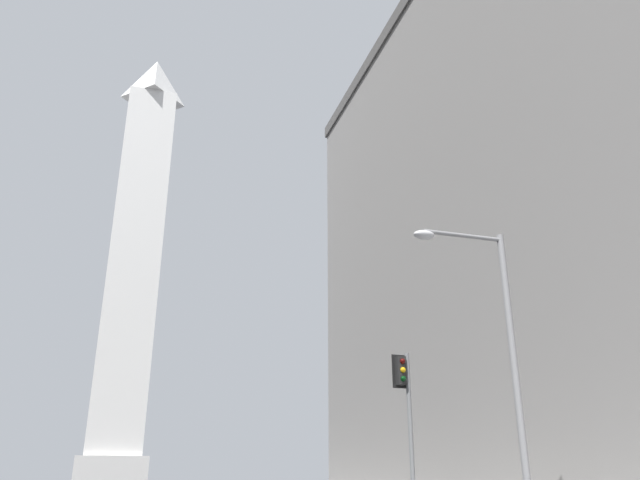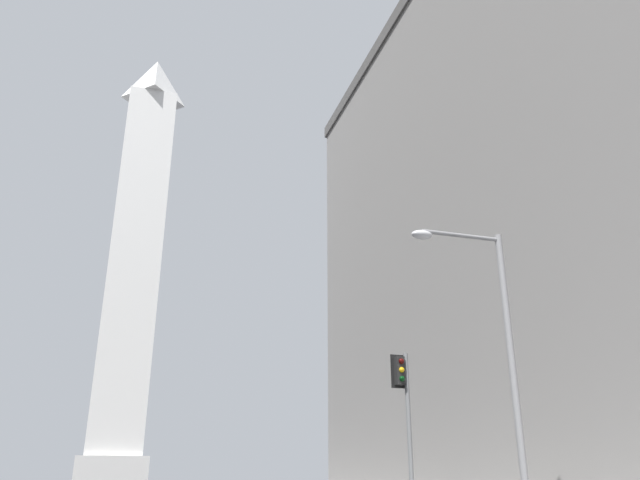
% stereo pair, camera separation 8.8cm
% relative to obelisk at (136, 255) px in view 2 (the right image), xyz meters
% --- Properties ---
extents(obelisk, '(9.18, 9.18, 68.31)m').
position_rel_obelisk_xyz_m(obelisk, '(0.00, 0.00, 0.00)').
color(obelisk, silver).
rests_on(obelisk, ground_plane).
extents(traffic_light_mid_right, '(0.79, 0.51, 6.22)m').
position_rel_obelisk_xyz_m(traffic_light_mid_right, '(11.36, -70.14, -28.98)').
color(traffic_light_mid_right, slate).
rests_on(traffic_light_mid_right, ground_plane).
extents(street_lamp, '(2.94, 0.36, 8.35)m').
position_rel_obelisk_xyz_m(street_lamp, '(10.70, -77.91, -27.95)').
color(street_lamp, gray).
rests_on(street_lamp, ground_plane).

